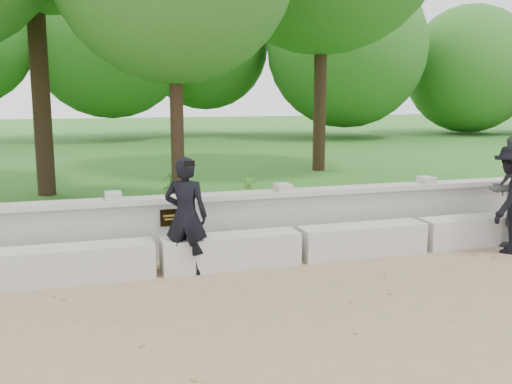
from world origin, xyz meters
TOP-DOWN VIEW (x-y plane):
  - ground at (0.00, 0.00)m, footprint 80.00×80.00m
  - lawn at (0.00, 14.00)m, footprint 40.00×22.00m
  - concrete_bench at (0.00, 1.90)m, footprint 11.90×0.45m
  - parapet_wall at (0.00, 2.60)m, footprint 12.50×0.35m
  - man_main at (0.37, 1.80)m, footprint 0.67×0.64m
  - visitor_left at (5.45, 1.73)m, footprint 0.87×0.70m
  - visitor_mid at (5.18, 1.40)m, footprint 1.21×1.07m
  - shrub_b at (2.10, 4.75)m, footprint 0.36×0.38m
  - shrub_d at (0.79, 5.97)m, footprint 0.36×0.38m

SIDE VIEW (x-z plane):
  - ground at x=0.00m, z-range 0.00..0.00m
  - lawn at x=0.00m, z-range 0.00..0.25m
  - concrete_bench at x=0.00m, z-range 0.00..0.45m
  - parapet_wall at x=0.00m, z-range 0.01..0.91m
  - shrub_b at x=2.10m, z-range 0.25..0.79m
  - shrub_d at x=0.79m, z-range 0.25..0.81m
  - man_main at x=0.37m, z-range 0.00..1.55m
  - visitor_mid at x=5.18m, z-range 0.00..1.62m
  - visitor_left at x=5.45m, z-range 0.00..1.73m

